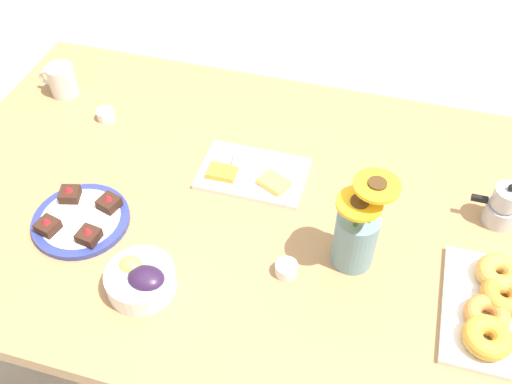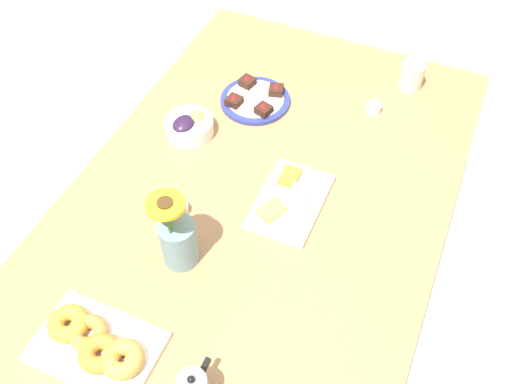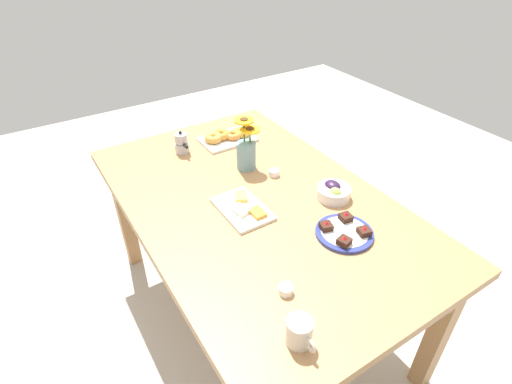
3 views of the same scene
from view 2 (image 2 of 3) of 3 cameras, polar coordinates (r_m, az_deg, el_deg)
name	(u,v)px [view 2 (image 2 of 3)]	position (r m, az deg, el deg)	size (l,w,h in m)	color
ground_plane	(256,325)	(2.18, 0.00, -13.15)	(6.00, 6.00, 0.00)	#B7B2A8
dining_table	(256,220)	(1.62, 0.00, -2.82)	(1.60, 1.00, 0.74)	#A87A4C
coffee_mug	(412,75)	(1.93, 15.31, 11.24)	(0.11, 0.08, 0.09)	beige
grape_bowl	(189,126)	(1.72, -6.72, 6.58)	(0.14, 0.14, 0.07)	white
cheese_platter	(290,200)	(1.55, 3.38, -0.78)	(0.26, 0.17, 0.03)	white
croissant_platter	(96,344)	(1.36, -15.75, -14.43)	(0.19, 0.28, 0.05)	white
jam_cup_honey	(179,208)	(1.53, -7.67, -1.63)	(0.05, 0.05, 0.03)	white
jam_cup_berry	(374,107)	(1.83, 11.67, 8.28)	(0.05, 0.05, 0.03)	white
dessert_plate	(255,100)	(1.83, -0.08, 9.24)	(0.22, 0.22, 0.05)	navy
flower_vase	(177,238)	(1.39, -7.86, -4.60)	(0.11, 0.11, 0.25)	#6B939E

